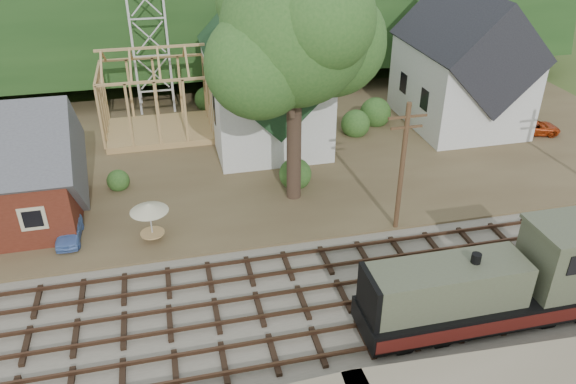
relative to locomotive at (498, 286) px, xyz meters
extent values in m
plane|color=#384C1E|center=(-8.41, 3.00, -2.10)|extent=(140.00, 140.00, 0.00)
cube|color=#726B5B|center=(-8.41, 3.00, -2.02)|extent=(64.00, 11.00, 0.16)
cube|color=brown|center=(-8.41, 21.00, -1.95)|extent=(64.00, 26.00, 0.30)
cube|color=#1E3F19|center=(-8.41, 45.00, -2.10)|extent=(70.00, 28.96, 12.74)
cube|color=black|center=(-8.41, 61.00, -2.10)|extent=(80.00, 20.00, 12.00)
cube|color=silver|center=(-6.41, 23.00, 1.40)|extent=(8.00, 12.00, 6.40)
cube|color=#173319|center=(-6.41, 23.00, 4.60)|extent=(8.40, 12.96, 8.40)
cube|color=silver|center=(-6.41, 17.00, 6.60)|extent=(2.40, 2.40, 4.00)
cube|color=silver|center=(9.59, 22.00, 1.40)|extent=(8.00, 10.00, 6.40)
cube|color=black|center=(9.59, 22.00, 4.60)|extent=(8.40, 10.80, 8.40)
cube|color=tan|center=(-14.41, 25.00, -1.55)|extent=(8.00, 6.00, 0.50)
cube|color=tan|center=(-14.41, 25.00, 5.10)|extent=(8.00, 0.18, 0.18)
cube|color=silver|center=(-15.81, 29.60, 4.20)|extent=(0.18, 0.18, 12.00)
cube|color=silver|center=(-13.01, 29.60, 4.20)|extent=(0.18, 0.18, 12.00)
cube|color=silver|center=(-15.81, 32.40, 4.20)|extent=(0.18, 0.18, 12.00)
cube|color=silver|center=(-13.01, 32.40, 4.20)|extent=(0.18, 0.18, 12.00)
cylinder|color=#38281E|center=(-6.41, 13.00, 2.20)|extent=(0.90, 0.90, 8.00)
sphere|color=#2D5921|center=(-6.41, 13.00, 8.70)|extent=(8.40, 8.40, 8.40)
sphere|color=#2D5921|center=(-3.91, 14.00, 7.70)|extent=(6.40, 6.40, 6.40)
sphere|color=#2D5921|center=(-8.61, 12.20, 7.20)|extent=(6.00, 6.00, 6.00)
cylinder|color=#4C331E|center=(-1.41, 8.20, 1.90)|extent=(0.28, 0.28, 8.00)
cube|color=#4C331E|center=(-1.41, 8.20, 5.10)|extent=(2.20, 0.12, 0.12)
cube|color=#4C331E|center=(-1.41, 8.20, 4.50)|extent=(1.80, 0.12, 0.12)
cube|color=black|center=(-0.46, 0.00, -1.77)|extent=(11.82, 2.46, 0.34)
cube|color=black|center=(-0.46, 0.00, -1.05)|extent=(11.82, 2.86, 1.08)
cube|color=#4B4E39|center=(-2.62, 0.00, 0.53)|extent=(7.09, 2.27, 2.07)
cube|color=#4B4E39|center=(3.29, 0.00, 1.07)|extent=(3.55, 2.76, 3.15)
cube|color=#45120E|center=(-0.46, -1.45, -1.05)|extent=(11.82, 0.04, 0.69)
cube|color=#45120E|center=(-0.46, 1.45, -1.05)|extent=(11.82, 0.04, 0.69)
cylinder|color=black|center=(-1.44, 0.00, 1.66)|extent=(0.43, 0.43, 0.69)
imported|color=#638DD5|center=(-19.90, 11.16, -1.25)|extent=(1.34, 3.26, 1.11)
imported|color=#BA390E|center=(14.56, 18.32, -1.26)|extent=(4.24, 2.79, 1.08)
cylinder|color=silver|center=(-15.33, 10.07, -0.74)|extent=(0.10, 0.10, 2.13)
cylinder|color=tan|center=(-15.33, 10.07, -1.37)|extent=(1.35, 1.35, 0.08)
cone|color=beige|center=(-15.33, 10.07, 0.32)|extent=(2.13, 2.13, 0.48)
camera|label=1|loc=(-13.86, -17.28, 16.33)|focal=35.00mm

